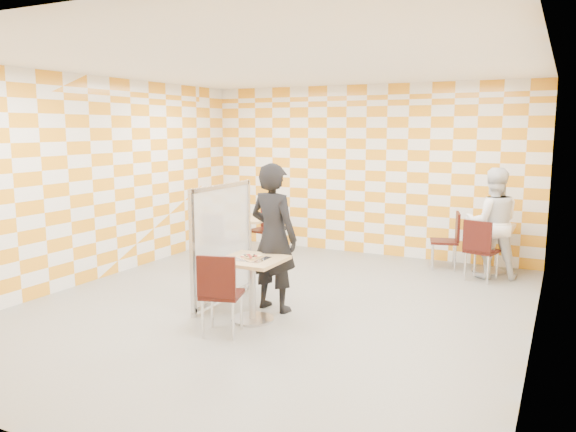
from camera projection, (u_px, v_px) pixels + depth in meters
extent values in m
plane|color=gray|center=(274.00, 307.00, 7.12)|extent=(7.00, 7.00, 0.00)
plane|color=white|center=(273.00, 64.00, 6.65)|extent=(7.00, 7.00, 0.00)
plane|color=white|center=(365.00, 170.00, 9.98)|extent=(6.00, 0.00, 6.00)
plane|color=white|center=(92.00, 180.00, 8.21)|extent=(0.00, 7.00, 7.00)
plane|color=white|center=(540.00, 204.00, 5.57)|extent=(0.00, 7.00, 7.00)
cube|color=tan|center=(252.00, 260.00, 6.52)|extent=(0.70, 0.70, 0.04)
cylinder|color=#A5A5AA|center=(252.00, 290.00, 6.57)|extent=(0.08, 0.08, 0.70)
cylinder|color=#A5A5AA|center=(252.00, 319.00, 6.63)|extent=(0.50, 0.50, 0.03)
cube|color=tan|center=(490.00, 226.00, 8.73)|extent=(0.70, 0.70, 0.04)
cylinder|color=#A5A5AA|center=(489.00, 249.00, 8.79)|extent=(0.08, 0.08, 0.70)
cylinder|color=#A5A5AA|center=(488.00, 271.00, 8.85)|extent=(0.50, 0.50, 0.03)
cube|color=tan|center=(249.00, 219.00, 9.49)|extent=(0.70, 0.70, 0.04)
cylinder|color=#A5A5AA|center=(249.00, 240.00, 9.54)|extent=(0.08, 0.08, 0.70)
cylinder|color=#A5A5AA|center=(249.00, 260.00, 9.60)|extent=(0.50, 0.50, 0.03)
cube|color=#340E0A|center=(222.00, 294.00, 6.13)|extent=(0.52, 0.52, 0.04)
cube|color=#340E0A|center=(216.00, 277.00, 5.89)|extent=(0.41, 0.16, 0.45)
cylinder|color=silver|center=(241.00, 311.00, 6.30)|extent=(0.03, 0.03, 0.43)
cylinder|color=silver|center=(212.00, 309.00, 6.36)|extent=(0.03, 0.03, 0.43)
cylinder|color=silver|center=(233.00, 321.00, 5.97)|extent=(0.03, 0.03, 0.43)
cylinder|color=silver|center=(203.00, 319.00, 6.03)|extent=(0.03, 0.03, 0.43)
cube|color=#340E0A|center=(482.00, 251.00, 8.29)|extent=(0.51, 0.51, 0.04)
cube|color=#340E0A|center=(477.00, 236.00, 8.10)|extent=(0.42, 0.15, 0.45)
cylinder|color=silver|center=(497.00, 266.00, 8.34)|extent=(0.03, 0.03, 0.43)
cylinder|color=silver|center=(475.00, 263.00, 8.56)|extent=(0.03, 0.03, 0.43)
cylinder|color=silver|center=(488.00, 271.00, 8.09)|extent=(0.03, 0.03, 0.43)
cylinder|color=silver|center=(465.00, 267.00, 8.31)|extent=(0.03, 0.03, 0.43)
cube|color=#340E0A|center=(444.00, 241.00, 8.98)|extent=(0.51, 0.51, 0.04)
cube|color=#340E0A|center=(458.00, 227.00, 8.90)|extent=(0.14, 0.42, 0.45)
cylinder|color=silver|center=(432.00, 253.00, 9.21)|extent=(0.03, 0.03, 0.43)
cylinder|color=silver|center=(433.00, 258.00, 8.89)|extent=(0.03, 0.03, 0.43)
cylinder|color=silver|center=(454.00, 254.00, 9.14)|extent=(0.03, 0.03, 0.43)
cylinder|color=silver|center=(455.00, 259.00, 8.82)|extent=(0.03, 0.03, 0.43)
cube|color=#340E0A|center=(222.00, 242.00, 8.96)|extent=(0.48, 0.48, 0.04)
cube|color=#340E0A|center=(213.00, 228.00, 8.76)|extent=(0.42, 0.10, 0.45)
cylinder|color=silver|center=(237.00, 256.00, 9.03)|extent=(0.03, 0.03, 0.43)
cylinder|color=silver|center=(221.00, 253.00, 9.23)|extent=(0.03, 0.03, 0.43)
cylinder|color=silver|center=(223.00, 260.00, 8.76)|extent=(0.03, 0.03, 0.43)
cylinder|color=silver|center=(207.00, 257.00, 8.95)|extent=(0.03, 0.03, 0.43)
cube|color=#340E0A|center=(263.00, 230.00, 9.95)|extent=(0.50, 0.50, 0.04)
cube|color=#340E0A|center=(270.00, 215.00, 10.07)|extent=(0.42, 0.12, 0.45)
cylinder|color=silver|center=(250.00, 244.00, 9.96)|extent=(0.03, 0.03, 0.43)
cylinder|color=silver|center=(264.00, 246.00, 9.75)|extent=(0.03, 0.03, 0.43)
cylinder|color=silver|center=(262.00, 241.00, 10.23)|extent=(0.03, 0.03, 0.43)
cylinder|color=silver|center=(276.00, 243.00, 10.02)|extent=(0.03, 0.03, 0.43)
cube|color=white|center=(222.00, 242.00, 7.19)|extent=(0.02, 1.30, 1.40)
cube|color=#B2B2B7|center=(221.00, 186.00, 7.08)|extent=(0.05, 1.30, 0.05)
cube|color=#B2B2B7|center=(223.00, 296.00, 7.30)|extent=(0.05, 1.30, 0.05)
cube|color=#B2B2B7|center=(192.00, 252.00, 6.62)|extent=(0.05, 0.05, 1.50)
cylinder|color=#B2B2B7|center=(194.00, 315.00, 6.74)|extent=(0.08, 0.08, 0.05)
cube|color=#B2B2B7|center=(248.00, 234.00, 7.77)|extent=(0.05, 0.05, 1.50)
cylinder|color=#B2B2B7|center=(249.00, 288.00, 7.89)|extent=(0.08, 0.08, 0.05)
imported|color=black|center=(273.00, 238.00, 6.89)|extent=(0.74, 0.55, 1.83)
imported|color=white|center=(492.00, 223.00, 8.42)|extent=(0.96, 0.84, 1.67)
cube|color=silver|center=(251.00, 259.00, 6.50)|extent=(0.38, 0.34, 0.01)
cone|color=tan|center=(251.00, 258.00, 6.49)|extent=(0.40, 0.40, 0.02)
cone|color=#F2D88C|center=(252.00, 256.00, 6.51)|extent=(0.33, 0.33, 0.01)
cylinder|color=maroon|center=(242.00, 257.00, 6.43)|extent=(0.04, 0.04, 0.01)
cylinder|color=maroon|center=(251.00, 258.00, 6.39)|extent=(0.04, 0.04, 0.01)
cylinder|color=maroon|center=(250.00, 256.00, 6.47)|extent=(0.04, 0.04, 0.01)
cylinder|color=maroon|center=(249.00, 255.00, 6.54)|extent=(0.04, 0.04, 0.01)
cylinder|color=maroon|center=(256.00, 256.00, 6.47)|extent=(0.04, 0.04, 0.01)
torus|color=black|center=(253.00, 256.00, 6.44)|extent=(0.03, 0.03, 0.01)
torus|color=black|center=(247.00, 256.00, 6.44)|extent=(0.03, 0.03, 0.01)
torus|color=black|center=(254.00, 255.00, 6.52)|extent=(0.03, 0.03, 0.01)
torus|color=black|center=(245.00, 255.00, 6.50)|extent=(0.03, 0.03, 0.01)
cylinder|color=white|center=(483.00, 218.00, 8.89)|extent=(0.06, 0.06, 0.16)
cylinder|color=red|center=(484.00, 212.00, 8.87)|extent=(0.04, 0.04, 0.04)
cylinder|color=black|center=(501.00, 219.00, 8.67)|extent=(0.07, 0.07, 0.20)
cylinder|color=red|center=(502.00, 212.00, 8.65)|extent=(0.03, 0.03, 0.03)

